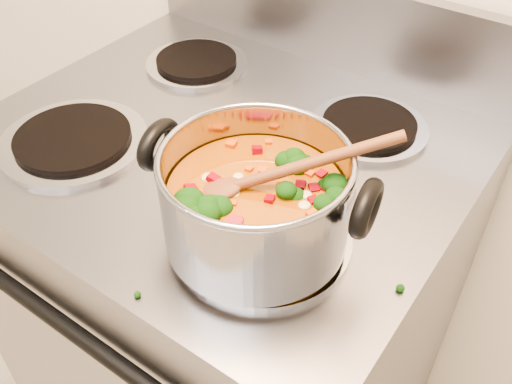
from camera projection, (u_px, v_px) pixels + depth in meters
electric_range at (232, 310)px, 1.20m from camera, size 0.75×0.68×1.08m
stockpot at (256, 201)px, 0.67m from camera, size 0.29×0.23×0.14m
wooden_spoon at (264, 177)px, 0.65m from camera, size 0.20×0.18×0.09m
cooktop_crumbs at (297, 302)px, 0.65m from camera, size 0.27×0.14×0.01m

